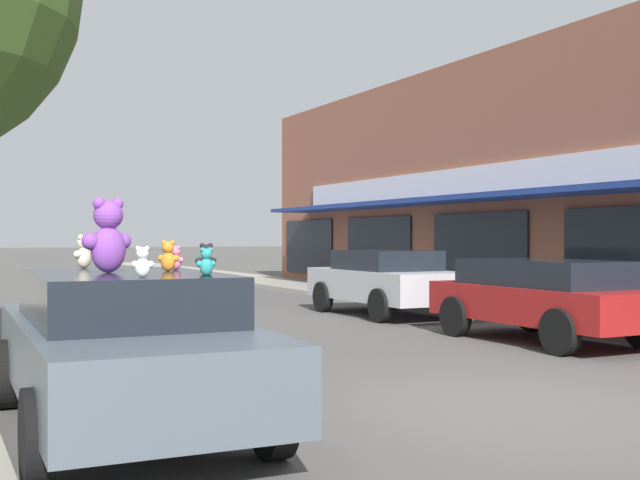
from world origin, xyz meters
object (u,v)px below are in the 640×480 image
teddy_bear_pink (176,258)px  parked_car_far_center (544,296)px  teddy_bear_teal (206,262)px  teddy_bear_cream (84,252)px  teddy_bear_giant (108,236)px  plush_art_car (124,344)px  teddy_bear_orange (168,256)px  teddy_bear_black (206,259)px  teddy_bear_white (143,262)px  parked_car_far_right (386,280)px

teddy_bear_pink → parked_car_far_center: (7.12, 2.68, -0.78)m
teddy_bear_teal → teddy_bear_cream: bearing=-76.2°
teddy_bear_giant → parked_car_far_center: teddy_bear_giant is taller
plush_art_car → parked_car_far_center: plush_art_car is taller
teddy_bear_orange → teddy_bear_teal: 1.00m
teddy_bear_orange → teddy_bear_cream: (-0.60, 1.07, 0.03)m
plush_art_car → teddy_bear_black: 1.13m
teddy_bear_orange → teddy_bear_teal: bearing=131.2°
teddy_bear_orange → teddy_bear_cream: teddy_bear_cream is taller
teddy_bear_white → teddy_bear_pink: (0.65, 1.31, -0.01)m
teddy_bear_cream → teddy_bear_white: bearing=50.6°
teddy_bear_cream → parked_car_far_right: teddy_bear_cream is taller
teddy_bear_pink → teddy_bear_teal: 1.26m
teddy_bear_teal → teddy_bear_orange: bearing=-90.6°
plush_art_car → teddy_bear_giant: size_ratio=6.88×
plush_art_car → teddy_bear_orange: 0.92m
teddy_bear_white → parked_car_far_right: bearing=-104.4°
teddy_bear_cream → teddy_bear_teal: bearing=65.5°
teddy_bear_white → teddy_bear_pink: teddy_bear_white is taller
teddy_bear_giant → teddy_bear_white: 1.03m
teddy_bear_black → teddy_bear_orange: 0.67m
teddy_bear_giant → teddy_bear_orange: 0.61m
teddy_bear_cream → parked_car_far_right: bearing=179.7°
teddy_bear_giant → teddy_bear_pink: 0.81m
parked_car_far_right → teddy_bear_giant: bearing=-134.0°
teddy_bear_cream → teddy_bear_orange: bearing=77.2°
teddy_bear_pink → parked_car_far_right: 10.61m
teddy_bear_white → teddy_bear_orange: 1.17m
parked_car_far_center → teddy_bear_giant: bearing=-159.2°
teddy_bear_orange → parked_car_far_center: teddy_bear_orange is taller
plush_art_car → teddy_bear_black: (0.61, -0.54, 0.79)m
teddy_bear_white → teddy_bear_teal: bearing=-148.0°
teddy_bear_pink → teddy_bear_cream: (-0.75, 0.82, 0.05)m
plush_art_car → teddy_bear_cream: size_ratio=13.49×
plush_art_car → teddy_bear_pink: size_ratio=19.64×
teddy_bear_white → parked_car_far_right: (7.77, 9.14, -0.77)m
plush_art_car → teddy_bear_orange: size_ratio=16.04×
plush_art_car → teddy_bear_pink: bearing=32.9°
teddy_bear_white → teddy_bear_orange: bearing=-89.5°
plush_art_car → teddy_bear_teal: (0.50, -0.89, 0.77)m
teddy_bear_pink → parked_car_far_right: size_ratio=0.06×
teddy_bear_black → plush_art_car: bearing=-42.7°
teddy_bear_cream → parked_car_far_center: teddy_bear_cream is taller
teddy_bear_pink → teddy_bear_orange: bearing=122.3°
teddy_bear_black → parked_car_far_right: size_ratio=0.06×
teddy_bear_pink → teddy_bear_white: bearing=126.3°
plush_art_car → parked_car_far_right: 11.25m
teddy_bear_giant → teddy_bear_teal: 1.16m
parked_car_far_right → parked_car_far_center: bearing=-90.0°
teddy_bear_black → teddy_bear_orange: (-0.17, 0.65, 0.01)m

